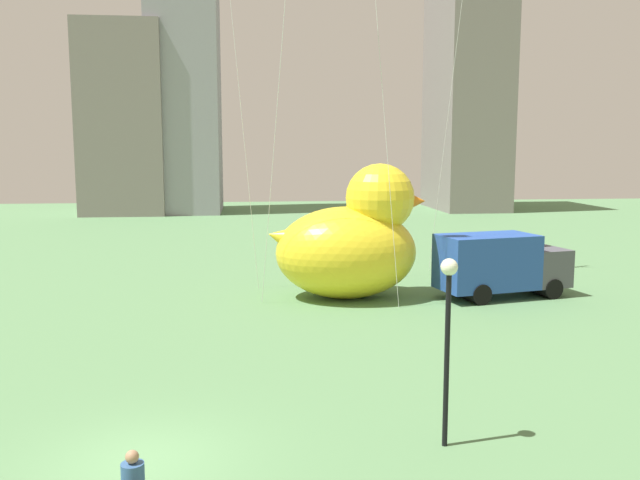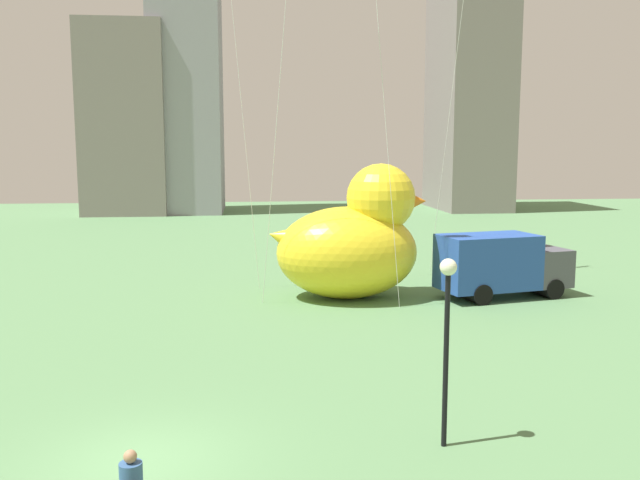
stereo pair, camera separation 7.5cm
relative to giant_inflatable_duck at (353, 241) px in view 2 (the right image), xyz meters
The scene contains 5 objects.
ground_plane 16.94m from the giant_inflatable_duck, 114.18° to the right, with size 140.00×140.00×0.00m, color #568254.
giant_inflatable_duck is the anchor object (origin of this frame).
lamppost 15.17m from the giant_inflatable_duck, 90.82° to the right, with size 0.38×0.38×4.27m.
box_truck 6.70m from the giant_inflatable_duck, ahead, with size 6.25×3.51×2.85m.
city_skyline 43.97m from the giant_inflatable_duck, 92.81° to the left, with size 43.50×11.84×34.99m.
Camera 2 is at (2.41, -13.80, 6.63)m, focal length 37.59 mm.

